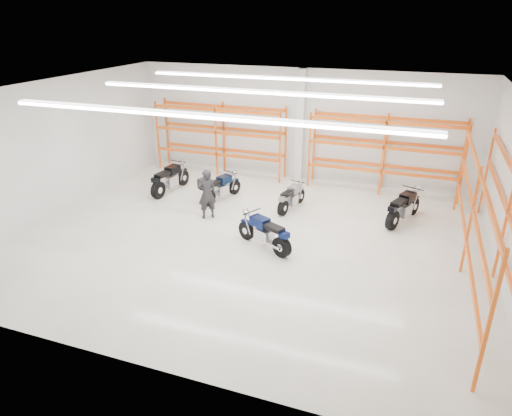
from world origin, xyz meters
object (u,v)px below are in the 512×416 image
(motorcycle_main, at_px, (266,234))
(motorcycle_back_c, at_px, (291,198))
(motorcycle_back_b, at_px, (218,188))
(structural_column, at_px, (300,126))
(motorcycle_back_d, at_px, (402,209))
(motorcycle_back_a, at_px, (169,180))
(standing_man, at_px, (207,194))

(motorcycle_main, height_order, motorcycle_back_c, motorcycle_main)
(motorcycle_back_b, distance_m, structural_column, 4.39)
(motorcycle_main, distance_m, motorcycle_back_b, 4.10)
(motorcycle_back_d, bearing_deg, motorcycle_back_a, -179.08)
(motorcycle_main, bearing_deg, standing_man, 150.38)
(motorcycle_main, xyz_separation_m, motorcycle_back_d, (3.67, 3.26, 0.02))
(motorcycle_main, bearing_deg, motorcycle_back_a, 148.00)
(motorcycle_back_c, height_order, motorcycle_back_d, motorcycle_back_d)
(motorcycle_back_a, height_order, structural_column, structural_column)
(motorcycle_back_a, distance_m, motorcycle_back_c, 4.90)
(motorcycle_back_a, bearing_deg, standing_man, -34.43)
(motorcycle_main, distance_m, motorcycle_back_a, 5.90)
(motorcycle_back_c, relative_size, structural_column, 0.41)
(motorcycle_back_a, bearing_deg, motorcycle_back_d, 0.92)
(motorcycle_back_d, height_order, standing_man, standing_man)
(motorcycle_back_a, bearing_deg, motorcycle_main, -32.00)
(motorcycle_back_b, relative_size, structural_column, 0.45)
(motorcycle_back_c, distance_m, structural_column, 3.80)
(motorcycle_main, relative_size, motorcycle_back_c, 1.06)
(motorcycle_back_a, relative_size, standing_man, 1.31)
(motorcycle_back_a, height_order, standing_man, standing_man)
(motorcycle_back_d, bearing_deg, motorcycle_back_c, -177.19)
(motorcycle_back_d, xyz_separation_m, structural_column, (-4.36, 3.09, 1.74))
(motorcycle_back_b, xyz_separation_m, structural_column, (2.15, 3.41, 1.73))
(motorcycle_back_d, distance_m, standing_man, 6.52)
(motorcycle_back_a, bearing_deg, motorcycle_back_b, -4.62)
(motorcycle_back_b, bearing_deg, motorcycle_main, -46.08)
(motorcycle_back_b, height_order, motorcycle_back_c, motorcycle_back_b)
(motorcycle_back_a, height_order, motorcycle_back_c, motorcycle_back_a)
(motorcycle_back_a, bearing_deg, structural_column, 36.89)
(motorcycle_back_b, xyz_separation_m, motorcycle_back_c, (2.74, 0.13, -0.09))
(motorcycle_back_b, bearing_deg, motorcycle_back_c, 2.70)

